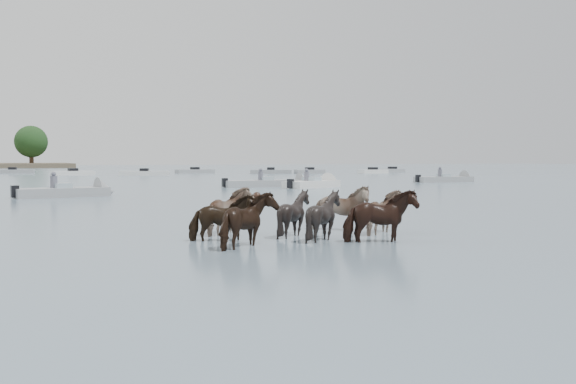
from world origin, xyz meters
name	(u,v)px	position (x,y,z in m)	size (l,w,h in m)	color
ground	(261,255)	(0.00, 0.00, 0.00)	(400.00, 400.00, 0.00)	slate
pony_herd	(304,217)	(2.00, 2.12, 0.52)	(6.11, 4.48, 1.44)	black
swimming_pony	(256,197)	(6.56, 17.02, 0.10)	(0.72, 0.44, 0.44)	black
motorboat_b	(77,192)	(-1.31, 22.76, 0.23)	(5.31, 2.46, 1.92)	gray
motorboat_c	(277,183)	(13.01, 29.37, 0.22)	(6.74, 1.68, 1.92)	gray
motorboat_d	(318,184)	(15.21, 27.12, 0.23)	(5.17, 3.54, 1.92)	silver
motorboat_e	(451,179)	(30.29, 31.53, 0.23)	(5.79, 1.86, 1.92)	gray
distant_flotilla	(35,173)	(-1.32, 70.77, 0.26)	(101.26, 22.82, 0.93)	silver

